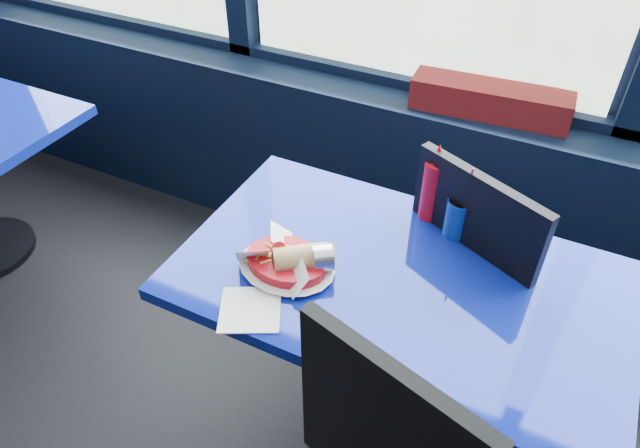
{
  "coord_description": "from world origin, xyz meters",
  "views": [
    {
      "loc": [
        0.58,
        0.95,
        1.85
      ],
      "look_at": [
        0.07,
        1.98,
        0.86
      ],
      "focal_mm": 32.0,
      "sensor_mm": 36.0,
      "label": 1
    }
  ],
  "objects": [
    {
      "name": "planter_box",
      "position": [
        0.31,
        2.87,
        0.86
      ],
      "size": [
        0.57,
        0.18,
        0.11
      ],
      "primitive_type": "cube",
      "rotation": [
        0.0,
        0.0,
        0.07
      ],
      "color": "maroon",
      "rests_on": "window_sill"
    },
    {
      "name": "chair_near_back",
      "position": [
        0.38,
        2.32,
        0.57
      ],
      "size": [
        0.59,
        0.59,
        0.98
      ],
      "rotation": [
        0.0,
        0.0,
        2.71
      ],
      "color": "black",
      "rests_on": "ground"
    },
    {
      "name": "soda_cup",
      "position": [
        0.38,
        2.23,
        0.81
      ],
      "size": [
        0.08,
        0.08,
        0.26
      ],
      "rotation": [
        0.0,
        0.0,
        -0.19
      ],
      "color": "navy",
      "rests_on": "near_table"
    },
    {
      "name": "ketchup_bottle",
      "position": [
        0.29,
        2.28,
        0.86
      ],
      "size": [
        0.07,
        0.07,
        0.25
      ],
      "color": "#B80C16",
      "rests_on": "near_table"
    },
    {
      "name": "food_basket",
      "position": [
        0.02,
        1.89,
        0.78
      ],
      "size": [
        0.27,
        0.26,
        0.09
      ],
      "rotation": [
        0.0,
        0.0,
        0.19
      ],
      "color": "#B80C16",
      "rests_on": "near_table"
    },
    {
      "name": "window_sill",
      "position": [
        0.0,
        2.87,
        0.4
      ],
      "size": [
        5.0,
        0.26,
        0.8
      ],
      "primitive_type": "cube",
      "color": "black",
      "rests_on": "ground"
    },
    {
      "name": "near_table",
      "position": [
        0.3,
        2.0,
        0.57
      ],
      "size": [
        1.2,
        0.7,
        0.75
      ],
      "color": "black",
      "rests_on": "ground"
    },
    {
      "name": "napkin",
      "position": [
        0.0,
        1.72,
        0.75
      ],
      "size": [
        0.2,
        0.2,
        0.0
      ],
      "primitive_type": "cube",
      "rotation": [
        0.0,
        0.0,
        0.47
      ],
      "color": "white",
      "rests_on": "near_table"
    }
  ]
}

